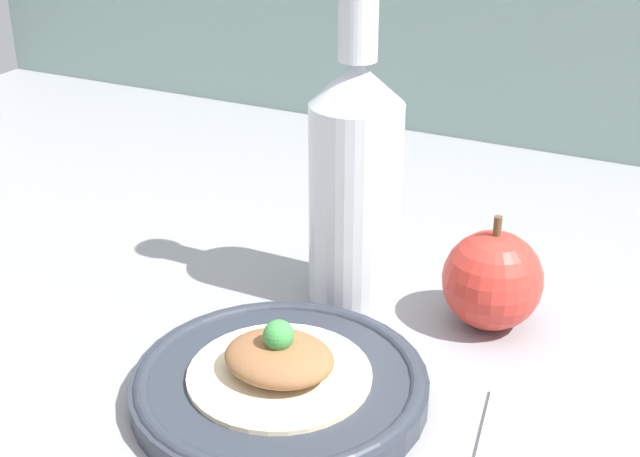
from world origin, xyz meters
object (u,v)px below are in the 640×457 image
at_px(plate, 280,384).
at_px(plated_food, 279,362).
at_px(cider_bottle, 355,175).
at_px(apple, 492,280).

xyz_separation_m(plate, plated_food, (0.00, 0.00, 0.02)).
bearing_deg(cider_bottle, plated_food, -85.38).
height_order(plate, apple, apple).
bearing_deg(cider_bottle, plate, -85.38).
xyz_separation_m(plated_food, cider_bottle, (-0.01, 0.16, 0.09)).
relative_size(cider_bottle, apple, 2.94).
distance_m(plate, plated_food, 0.02).
xyz_separation_m(cider_bottle, apple, (0.12, 0.01, -0.07)).
distance_m(cider_bottle, apple, 0.14).
height_order(cider_bottle, apple, cider_bottle).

